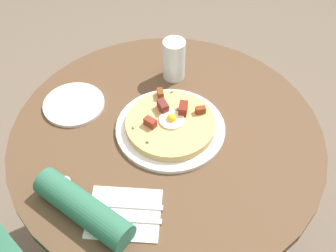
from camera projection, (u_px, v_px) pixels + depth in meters
ground_plane at (167, 246)px, 1.66m from camera, size 6.00×6.00×0.00m
dining_table at (167, 168)px, 1.26m from camera, size 0.86×0.86×0.70m
pizza_plate at (170, 128)px, 1.14m from camera, size 0.30×0.30×0.01m
breakfast_pizza at (170, 122)px, 1.13m from camera, size 0.24×0.24×0.05m
bread_plate at (74, 104)px, 1.20m from camera, size 0.18×0.18×0.01m
napkin at (124, 213)px, 0.97m from camera, size 0.22×0.22×0.00m
fork at (125, 206)px, 0.98m from camera, size 0.14×0.13×0.00m
knife at (123, 219)px, 0.95m from camera, size 0.14×0.13×0.00m
water_glass at (174, 60)px, 1.25m from camera, size 0.07×0.07×0.13m
salt_shaker at (66, 186)px, 0.99m from camera, size 0.03×0.03×0.05m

